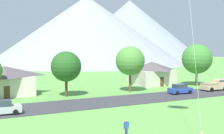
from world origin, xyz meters
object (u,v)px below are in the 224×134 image
at_px(tree_right_of_center, 197,59).
at_px(parked_car_silver_mid_west, 3,108).
at_px(parked_car_blue_west_end, 180,89).
at_px(watcher_person, 126,128).
at_px(tree_near_left, 66,67).
at_px(tree_center, 130,61).
at_px(pickup_truck_sand_west_side, 215,85).
at_px(house_left_center, 151,73).
at_px(house_leftmost, 5,80).

xyz_separation_m(tree_right_of_center, parked_car_silver_mid_west, (-39.43, -9.77, -4.87)).
relative_size(tree_right_of_center, parked_car_blue_west_end, 2.10).
height_order(tree_right_of_center, watcher_person, tree_right_of_center).
bearing_deg(tree_near_left, tree_right_of_center, 1.54).
distance_m(tree_right_of_center, parked_car_silver_mid_west, 40.91).
xyz_separation_m(tree_center, parked_car_blue_west_end, (6.65, -5.99, -4.81)).
bearing_deg(pickup_truck_sand_west_side, tree_right_of_center, 74.45).
height_order(tree_center, pickup_truck_sand_west_side, tree_center).
height_order(tree_near_left, watcher_person, tree_near_left).
height_order(tree_near_left, tree_center, tree_center).
distance_m(tree_center, tree_right_of_center, 16.97).
height_order(house_left_center, tree_near_left, tree_near_left).
bearing_deg(tree_right_of_center, house_left_center, 141.78).
relative_size(house_leftmost, watcher_person, 5.91).
xyz_separation_m(tree_center, watcher_person, (-13.32, -22.63, -4.80)).
bearing_deg(house_leftmost, tree_near_left, -32.09).
relative_size(house_leftmost, parked_car_silver_mid_west, 2.32).
distance_m(tree_near_left, parked_car_blue_west_end, 20.07).
bearing_deg(watcher_person, tree_near_left, 86.62).
relative_size(house_left_center, parked_car_silver_mid_west, 2.05).
bearing_deg(tree_near_left, house_left_center, 17.38).
bearing_deg(house_leftmost, watcher_person, -74.95).
bearing_deg(parked_car_silver_mid_west, house_left_center, 26.19).
distance_m(parked_car_blue_west_end, pickup_truck_sand_west_side, 8.38).
relative_size(tree_right_of_center, pickup_truck_sand_west_side, 1.71).
xyz_separation_m(tree_center, parked_car_silver_mid_west, (-22.49, -8.73, -4.81)).
bearing_deg(house_leftmost, parked_car_silver_mid_west, -95.77).
height_order(house_leftmost, tree_right_of_center, tree_right_of_center).
relative_size(parked_car_silver_mid_west, pickup_truck_sand_west_side, 0.82).
bearing_deg(watcher_person, tree_center, 59.52).
height_order(house_left_center, parked_car_blue_west_end, house_left_center).
relative_size(tree_near_left, parked_car_blue_west_end, 1.76).
distance_m(tree_near_left, pickup_truck_sand_west_side, 27.95).
bearing_deg(tree_near_left, tree_center, -1.25).
bearing_deg(pickup_truck_sand_west_side, parked_car_blue_west_end, -178.97).
height_order(house_leftmost, tree_near_left, tree_near_left).
bearing_deg(house_left_center, tree_right_of_center, -38.22).
bearing_deg(watcher_person, house_leftmost, 105.05).
xyz_separation_m(tree_right_of_center, pickup_truck_sand_west_side, (-1.91, -6.88, -4.67)).
distance_m(house_left_center, pickup_truck_sand_west_side, 14.05).
height_order(tree_right_of_center, parked_car_blue_west_end, tree_right_of_center).
height_order(house_leftmost, parked_car_blue_west_end, house_leftmost).
bearing_deg(house_left_center, house_leftmost, -178.06).
distance_m(tree_right_of_center, pickup_truck_sand_west_side, 8.53).
distance_m(tree_center, watcher_person, 26.70).
relative_size(house_leftmost, house_left_center, 1.13).
xyz_separation_m(house_left_center, parked_car_blue_west_end, (-2.77, -12.95, -1.74)).
xyz_separation_m(tree_center, pickup_truck_sand_west_side, (15.03, -5.84, -4.62)).
xyz_separation_m(house_leftmost, tree_center, (21.00, -5.93, 3.10)).
distance_m(house_leftmost, tree_center, 22.04).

